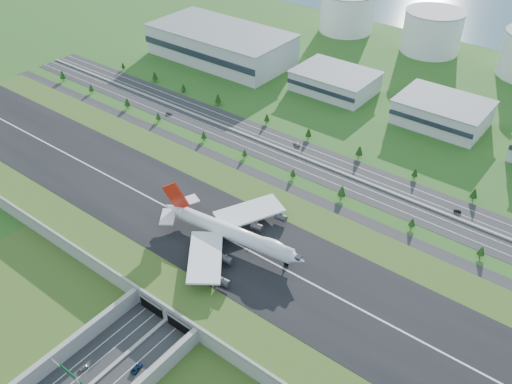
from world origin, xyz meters
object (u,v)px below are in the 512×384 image
Objects in this scene: boeing_747 at (231,232)px; car_2 at (137,368)px; fuel_tank_a at (347,13)px; car_5 at (457,211)px; car_4 at (169,113)px; car_0 at (84,368)px; car_7 at (297,144)px.

boeing_747 reaches higher than car_2.
fuel_tank_a is 12.23× the size of car_5.
car_2 is (12.33, -74.02, -14.07)m from boeing_747.
boeing_747 is 14.21× the size of car_2.
boeing_747 is 76.35m from car_2.
boeing_747 is 16.72× the size of car_4.
car_2 reaches higher than car_0.
fuel_tank_a is 10.45× the size of car_4.
car_0 is 0.72× the size of car_7.
car_5 is 109.32m from car_7.
car_7 is (-109.20, 5.08, 0.16)m from car_5.
car_4 is at bearing -88.30° from car_5.
car_0 is 0.73× the size of car_2.
car_7 is at bearing -89.75° from car_4.
car_2 is 1.18× the size of car_4.
car_0 is at bearing -99.73° from boeing_747.
boeing_747 is 112.72m from car_7.
car_0 reaches higher than car_5.
boeing_747 reaches higher than car_4.
boeing_747 is at bearing -69.48° from fuel_tank_a.
car_4 reaches higher than car_2.
car_0 is 195.50m from car_7.
car_5 is (204.88, 16.19, -0.14)m from car_4.
car_0 is 212.62m from car_4.
car_0 is at bearing -74.28° from fuel_tank_a.
car_2 is 0.98× the size of car_7.
car_5 is at bearing 83.94° from car_0.
car_5 is 0.71× the size of car_7.
boeing_747 is 87.93m from car_0.
fuel_tank_a reaches higher than car_7.
car_0 is at bearing 29.68° from car_7.
car_4 is 98.01m from car_7.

